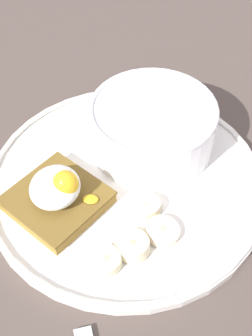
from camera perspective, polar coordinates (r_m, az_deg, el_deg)
ground_plane at (r=53.19cm, az=0.00°, el=-2.83°), size 120.00×120.00×2.00cm
plate at (r=51.79cm, az=0.00°, el=-1.60°), size 30.47×30.47×1.60cm
oatmeal_bowl at (r=53.29cm, az=3.26°, el=5.12°), size 14.37×14.37×5.86cm
toast_slice at (r=49.35cm, az=-8.38°, el=-3.86°), size 11.95×11.95×1.56cm
poached_egg at (r=47.54cm, az=-8.39°, el=-2.26°), size 5.58×7.03×3.64cm
banana_slice_front at (r=47.06cm, az=4.49°, el=-7.69°), size 3.83×3.91×1.40cm
banana_slice_left at (r=45.86cm, az=0.80°, el=-9.46°), size 4.86×4.88×1.65cm
banana_slice_back at (r=48.68cm, az=2.43°, el=-4.71°), size 3.74×3.83×1.44cm
banana_slice_right at (r=45.12cm, az=-2.37°, el=-11.22°), size 4.17×4.15×1.48cm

